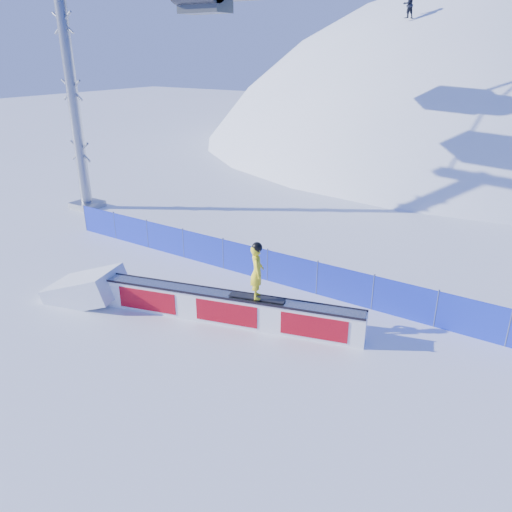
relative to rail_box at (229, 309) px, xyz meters
The scene contains 6 objects.
ground 1.41m from the rail_box, 74.39° to the right, with size 160.00×160.00×0.00m, color white.
snow_hill 44.73m from the rail_box, 89.50° to the left, with size 64.00×64.00×64.00m.
safety_fence 3.25m from the rail_box, 83.73° to the left, with size 22.05×0.05×1.30m.
rail_box is the anchor object (origin of this frame).
snow_ramp 5.19m from the rail_box, 164.64° to the right, with size 2.41×1.61×0.90m, color white, non-canonical shape.
snowboarder 1.64m from the rail_box, 15.36° to the left, with size 1.72×0.75×1.78m.
Camera 1 is at (7.75, -9.55, 7.81)m, focal length 35.00 mm.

